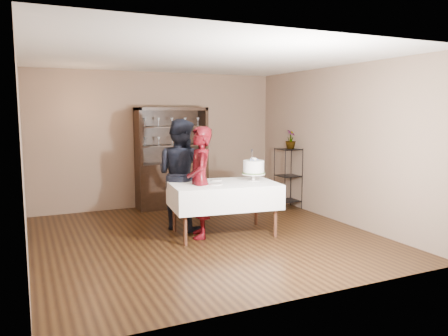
{
  "coord_description": "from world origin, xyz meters",
  "views": [
    {
      "loc": [
        -2.48,
        -6.07,
        1.92
      ],
      "look_at": [
        0.37,
        0.1,
        1.04
      ],
      "focal_mm": 35.0,
      "sensor_mm": 36.0,
      "label": 1
    }
  ],
  "objects_px": {
    "woman": "(200,182)",
    "man": "(181,174)",
    "cake": "(254,168)",
    "potted_plant": "(291,139)",
    "cake_table": "(224,195)",
    "china_hutch": "(172,174)",
    "plant_etagere": "(288,176)"
  },
  "relations": [
    {
      "from": "cake",
      "to": "woman",
      "type": "bearing_deg",
      "value": 177.32
    },
    {
      "from": "plant_etagere",
      "to": "cake_table",
      "type": "bearing_deg",
      "value": -148.72
    },
    {
      "from": "cake_table",
      "to": "cake",
      "type": "bearing_deg",
      "value": -1.64
    },
    {
      "from": "china_hutch",
      "to": "woman",
      "type": "height_order",
      "value": "china_hutch"
    },
    {
      "from": "man",
      "to": "cake",
      "type": "xyz_separation_m",
      "value": [
        1.01,
        -0.64,
        0.12
      ]
    },
    {
      "from": "plant_etagere",
      "to": "cake",
      "type": "relative_size",
      "value": 2.32
    },
    {
      "from": "china_hutch",
      "to": "cake_table",
      "type": "height_order",
      "value": "china_hutch"
    },
    {
      "from": "china_hutch",
      "to": "cake_table",
      "type": "relative_size",
      "value": 1.15
    },
    {
      "from": "china_hutch",
      "to": "plant_etagere",
      "type": "bearing_deg",
      "value": -26.83
    },
    {
      "from": "man",
      "to": "potted_plant",
      "type": "distance_m",
      "value": 2.59
    },
    {
      "from": "cake_table",
      "to": "woman",
      "type": "relative_size",
      "value": 1.02
    },
    {
      "from": "cake",
      "to": "potted_plant",
      "type": "bearing_deg",
      "value": 38.91
    },
    {
      "from": "plant_etagere",
      "to": "cake_table",
      "type": "relative_size",
      "value": 0.69
    },
    {
      "from": "china_hutch",
      "to": "man",
      "type": "distance_m",
      "value": 1.68
    },
    {
      "from": "cake_table",
      "to": "potted_plant",
      "type": "relative_size",
      "value": 4.68
    },
    {
      "from": "china_hutch",
      "to": "cake_table",
      "type": "xyz_separation_m",
      "value": [
        0.12,
        -2.24,
        -0.04
      ]
    },
    {
      "from": "plant_etagere",
      "to": "man",
      "type": "relative_size",
      "value": 0.67
    },
    {
      "from": "cake_table",
      "to": "potted_plant",
      "type": "distance_m",
      "value": 2.44
    },
    {
      "from": "potted_plant",
      "to": "woman",
      "type": "bearing_deg",
      "value": -154.17
    },
    {
      "from": "china_hutch",
      "to": "man",
      "type": "xyz_separation_m",
      "value": [
        -0.37,
        -1.62,
        0.24
      ]
    },
    {
      "from": "woman",
      "to": "cake",
      "type": "relative_size",
      "value": 3.3
    },
    {
      "from": "china_hutch",
      "to": "cake",
      "type": "distance_m",
      "value": 2.37
    },
    {
      "from": "china_hutch",
      "to": "woman",
      "type": "distance_m",
      "value": 2.24
    },
    {
      "from": "man",
      "to": "cake",
      "type": "relative_size",
      "value": 3.49
    },
    {
      "from": "cake_table",
      "to": "woman",
      "type": "xyz_separation_m",
      "value": [
        -0.39,
        0.03,
        0.22
      ]
    },
    {
      "from": "cake_table",
      "to": "china_hutch",
      "type": "bearing_deg",
      "value": 93.03
    },
    {
      "from": "woman",
      "to": "man",
      "type": "height_order",
      "value": "man"
    },
    {
      "from": "man",
      "to": "cake_table",
      "type": "bearing_deg",
      "value": -174.86
    },
    {
      "from": "cake_table",
      "to": "man",
      "type": "xyz_separation_m",
      "value": [
        -0.49,
        0.62,
        0.28
      ]
    },
    {
      "from": "plant_etagere",
      "to": "cake_table",
      "type": "xyz_separation_m",
      "value": [
        -1.96,
        -1.19,
        -0.02
      ]
    },
    {
      "from": "woman",
      "to": "china_hutch",
      "type": "bearing_deg",
      "value": -169.61
    },
    {
      "from": "china_hutch",
      "to": "potted_plant",
      "type": "xyz_separation_m",
      "value": [
        2.12,
        -1.06,
        0.71
      ]
    }
  ]
}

